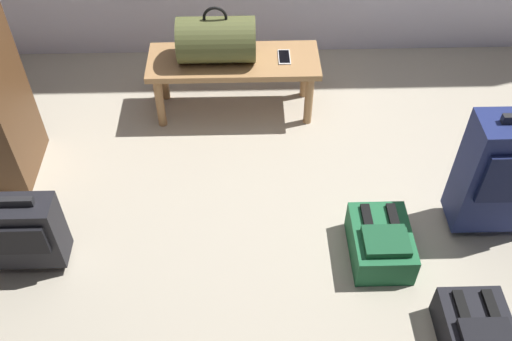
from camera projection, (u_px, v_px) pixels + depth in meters
name	position (u px, v px, depth m)	size (l,w,h in m)	color
ground_plane	(292.00, 222.00, 2.97)	(6.60, 6.60, 0.00)	#B2A893
bench	(234.00, 67.00, 3.37)	(1.00, 0.36, 0.38)	#A87A4C
duffel_bag_olive	(216.00, 40.00, 3.24)	(0.44, 0.26, 0.34)	#51562D
cell_phone	(284.00, 57.00, 3.34)	(0.07, 0.14, 0.01)	silver
suitcase_upright_navy	(504.00, 173.00, 2.70)	(0.40, 0.24, 0.72)	navy
suitcase_small_charcoal	(26.00, 231.00, 2.63)	(0.32, 0.19, 0.46)	black
backpack_green	(380.00, 242.00, 2.76)	(0.28, 0.38, 0.21)	#1E6038
backpack_dark	(477.00, 336.00, 2.43)	(0.28, 0.38, 0.21)	black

